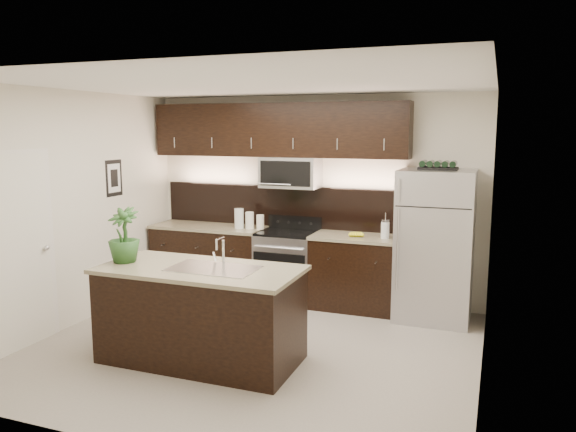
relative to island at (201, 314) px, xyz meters
name	(u,v)px	position (x,y,z in m)	size (l,w,h in m)	color
ground	(253,348)	(0.35, 0.45, -0.47)	(4.50, 4.50, 0.00)	gray
room_walls	(240,187)	(0.24, 0.41, 1.22)	(4.52, 4.02, 2.71)	silver
counter_run	(273,264)	(-0.11, 2.14, 0.00)	(3.51, 0.65, 0.94)	black
upper_fixtures	(279,139)	(-0.08, 2.28, 1.67)	(3.49, 0.40, 1.66)	black
island	(201,314)	(0.00, 0.00, 0.00)	(1.96, 0.96, 0.94)	black
sink_faucet	(214,267)	(0.15, 0.01, 0.48)	(0.84, 0.50, 0.28)	silver
refrigerator	(435,245)	(1.99, 2.08, 0.43)	(0.87, 0.78, 1.80)	#B2B2B7
wine_rack	(438,165)	(1.99, 2.08, 1.37)	(0.44, 0.27, 0.10)	black
plant	(124,235)	(-0.82, -0.06, 0.74)	(0.31, 0.31, 0.55)	#265020
canisters	(247,220)	(-0.47, 2.11, 0.59)	(0.40, 0.16, 0.27)	silver
french_press	(385,229)	(1.39, 2.09, 0.58)	(0.11, 0.11, 0.31)	silver
bananas	(352,234)	(0.98, 2.06, 0.50)	(0.20, 0.15, 0.06)	yellow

